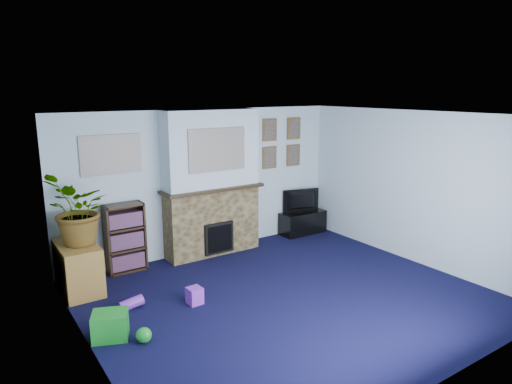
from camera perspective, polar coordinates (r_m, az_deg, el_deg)
floor at (r=6.26m, az=3.89°, el=-12.97°), size 5.00×4.50×0.01m
ceiling at (r=5.65m, az=4.26°, el=9.53°), size 5.00×4.50×0.01m
wall_back at (r=7.69m, az=-6.30°, el=1.32°), size 5.00×0.04×2.40m
wall_front at (r=4.39m, az=22.67°, el=-8.48°), size 5.00×0.04×2.40m
wall_left at (r=4.79m, az=-20.40°, el=-6.52°), size 0.04×4.50×2.40m
wall_right at (r=7.61m, az=19.09°, el=0.56°), size 0.04×4.50×2.40m
chimney_breast at (r=7.52m, az=-5.57°, el=0.94°), size 1.72×0.50×2.40m
collage_main at (r=7.24m, az=-4.87°, el=5.29°), size 1.00×0.03×0.68m
collage_left at (r=7.01m, az=-17.67°, el=4.49°), size 0.90×0.03×0.58m
portrait_tl at (r=8.24m, az=1.72°, el=7.77°), size 0.30×0.03×0.40m
portrait_tr at (r=8.57m, az=4.73°, el=7.93°), size 0.30×0.03×0.40m
portrait_bl at (r=8.30m, az=1.69°, el=4.33°), size 0.30×0.03×0.40m
portrait_br at (r=8.63m, az=4.67°, el=4.62°), size 0.30×0.03×0.40m
tv_stand at (r=8.81m, az=5.85°, el=-3.73°), size 0.90×0.38×0.43m
television at (r=8.72m, az=5.82°, el=-1.10°), size 0.74×0.27×0.43m
bookshelf at (r=7.20m, az=-16.05°, el=-5.68°), size 0.58×0.28×1.05m
sideboard at (r=6.74m, az=-21.32°, el=-8.71°), size 0.48×0.87×0.67m
potted_plant at (r=6.46m, az=-21.36°, el=-2.12°), size 1.04×1.10×0.96m
mantel_clock at (r=7.48m, az=-5.23°, el=1.18°), size 0.10×0.06×0.14m
mantel_candle at (r=7.58m, az=-3.87°, el=1.43°), size 0.05×0.05×0.17m
mantel_teddy at (r=7.20m, az=-9.76°, el=0.55°), size 0.12×0.12×0.12m
mantel_can at (r=7.83m, az=-0.85°, el=1.67°), size 0.07×0.07×0.13m
green_crate at (r=5.52m, az=-17.74°, el=-15.71°), size 0.47×0.43×0.30m
toy_ball at (r=5.36m, az=-13.85°, el=-16.96°), size 0.17×0.17×0.17m
toy_block at (r=6.08m, az=-7.68°, el=-12.71°), size 0.19×0.19×0.22m
toy_tube at (r=6.13m, az=-15.27°, el=-13.27°), size 0.31×0.14×0.18m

